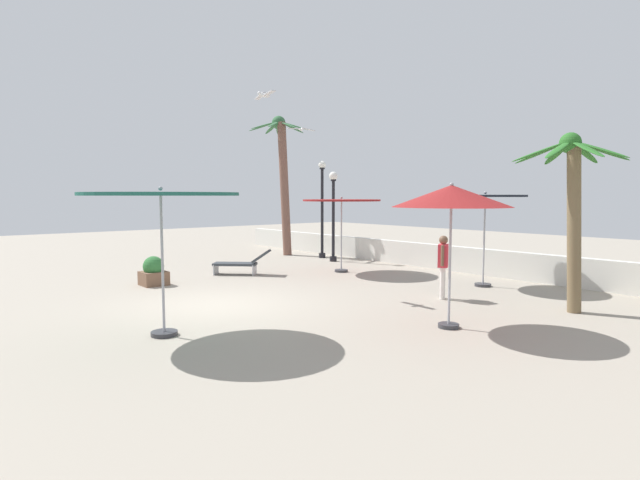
{
  "coord_description": "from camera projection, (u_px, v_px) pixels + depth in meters",
  "views": [
    {
      "loc": [
        10.7,
        -5.55,
        2.59
      ],
      "look_at": [
        0.0,
        3.22,
        1.4
      ],
      "focal_mm": 28.77,
      "sensor_mm": 36.0,
      "label": 1
    }
  ],
  "objects": [
    {
      "name": "patio_umbrella_2",
      "position": [
        341.0,
        204.0,
        17.31
      ],
      "size": [
        2.63,
        2.63,
        2.57
      ],
      "color": "#333338",
      "rests_on": "ground_plane"
    },
    {
      "name": "seagull_2",
      "position": [
        301.0,
        129.0,
        22.06
      ],
      "size": [
        0.5,
        1.23,
        0.14
      ],
      "color": "white"
    },
    {
      "name": "lamp_post_1",
      "position": [
        322.0,
        204.0,
        21.33
      ],
      "size": [
        0.31,
        0.31,
        4.04
      ],
      "color": "black",
      "rests_on": "ground_plane"
    },
    {
      "name": "lamp_post_0",
      "position": [
        333.0,
        209.0,
        20.17
      ],
      "size": [
        0.34,
        0.34,
        3.54
      ],
      "color": "black",
      "rests_on": "ground_plane"
    },
    {
      "name": "patio_umbrella_3",
      "position": [
        161.0,
        200.0,
        9.32
      ],
      "size": [
        2.83,
        2.83,
        2.77
      ],
      "color": "#333338",
      "rests_on": "ground_plane"
    },
    {
      "name": "seagull_0",
      "position": [
        264.0,
        95.0,
        13.62
      ],
      "size": [
        0.96,
        0.38,
        0.15
      ],
      "color": "white"
    },
    {
      "name": "ground_plane",
      "position": [
        214.0,
        307.0,
        11.98
      ],
      "size": [
        56.0,
        56.0,
        0.0
      ],
      "primitive_type": "plane",
      "color": "#9E9384"
    },
    {
      "name": "patio_umbrella_1",
      "position": [
        451.0,
        197.0,
        9.88
      ],
      "size": [
        2.32,
        2.32,
        2.85
      ],
      "color": "#333338",
      "rests_on": "ground_plane"
    },
    {
      "name": "lounge_chair_0",
      "position": [
        242.0,
        263.0,
        16.89
      ],
      "size": [
        1.69,
        1.74,
        0.83
      ],
      "color": "#B7B7BC",
      "rests_on": "ground_plane"
    },
    {
      "name": "guest_0",
      "position": [
        443.0,
        261.0,
        12.85
      ],
      "size": [
        0.4,
        0.48,
        1.6
      ],
      "color": "silver",
      "rests_on": "ground_plane"
    },
    {
      "name": "palm_tree_0",
      "position": [
        573.0,
        195.0,
        11.32
      ],
      "size": [
        2.47,
        2.47,
        3.99
      ],
      "color": "brown",
      "rests_on": "ground_plane"
    },
    {
      "name": "planter",
      "position": [
        154.0,
        272.0,
        14.89
      ],
      "size": [
        0.7,
        0.7,
        0.85
      ],
      "color": "brown",
      "rests_on": "ground_plane"
    },
    {
      "name": "patio_umbrella_0",
      "position": [
        485.0,
        202.0,
        14.52
      ],
      "size": [
        2.26,
        2.26,
        2.72
      ],
      "color": "#333338",
      "rests_on": "ground_plane"
    },
    {
      "name": "boundary_wall",
      "position": [
        453.0,
        258.0,
        17.75
      ],
      "size": [
        25.2,
        0.3,
        0.86
      ],
      "primitive_type": "cube",
      "color": "silver",
      "rests_on": "ground_plane"
    },
    {
      "name": "palm_tree_1",
      "position": [
        283.0,
        169.0,
        22.46
      ],
      "size": [
        2.69,
        2.69,
        6.1
      ],
      "color": "brown",
      "rests_on": "ground_plane"
    }
  ]
}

